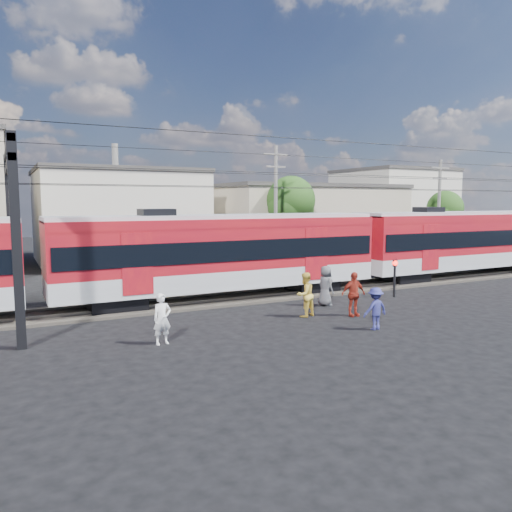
% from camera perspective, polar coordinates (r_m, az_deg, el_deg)
% --- Properties ---
extents(ground, '(120.00, 120.00, 0.00)m').
position_cam_1_polar(ground, '(18.22, 9.01, -9.11)').
color(ground, black).
rests_on(ground, ground).
extents(track_bed, '(70.00, 3.40, 0.12)m').
position_cam_1_polar(track_bed, '(24.94, -1.92, -4.72)').
color(track_bed, '#2D2823').
rests_on(track_bed, ground).
extents(rail_near, '(70.00, 0.12, 0.12)m').
position_cam_1_polar(rail_near, '(24.25, -1.16, -4.74)').
color(rail_near, '#59544C').
rests_on(rail_near, track_bed).
extents(rail_far, '(70.00, 0.12, 0.12)m').
position_cam_1_polar(rail_far, '(25.59, -2.64, -4.17)').
color(rail_far, '#59544C').
rests_on(rail_far, track_bed).
extents(commuter_train, '(50.30, 3.08, 4.17)m').
position_cam_1_polar(commuter_train, '(24.31, -3.45, 0.57)').
color(commuter_train, black).
rests_on(commuter_train, ground).
extents(catenary, '(70.00, 9.30, 7.52)m').
position_cam_1_polar(catenary, '(22.23, -22.72, 6.63)').
color(catenary, black).
rests_on(catenary, ground).
extents(building_midwest, '(12.24, 12.24, 7.30)m').
position_cam_1_polar(building_midwest, '(42.03, -15.62, 4.44)').
color(building_midwest, beige).
rests_on(building_midwest, ground).
extents(building_mideast, '(16.32, 10.20, 6.30)m').
position_cam_1_polar(building_mideast, '(45.33, 5.49, 4.13)').
color(building_mideast, gray).
rests_on(building_mideast, ground).
extents(building_east, '(10.20, 10.20, 8.30)m').
position_cam_1_polar(building_east, '(57.04, 15.27, 5.37)').
color(building_east, beige).
rests_on(building_east, ground).
extents(utility_pole_mid, '(1.80, 0.24, 8.50)m').
position_cam_1_polar(utility_pole_mid, '(33.47, 2.26, 5.78)').
color(utility_pole_mid, slate).
rests_on(utility_pole_mid, ground).
extents(utility_pole_east, '(1.80, 0.24, 8.00)m').
position_cam_1_polar(utility_pole_east, '(41.46, 20.16, 5.13)').
color(utility_pole_east, slate).
rests_on(utility_pole_east, ground).
extents(tree_near, '(3.82, 3.64, 6.72)m').
position_cam_1_polar(tree_near, '(37.74, 4.18, 6.01)').
color(tree_near, '#382619').
rests_on(tree_near, ground).
extents(tree_far, '(3.36, 3.12, 5.76)m').
position_cam_1_polar(tree_far, '(46.64, 20.85, 4.83)').
color(tree_far, '#382619').
rests_on(tree_far, ground).
extents(pedestrian_a, '(0.68, 0.49, 1.74)m').
position_cam_1_polar(pedestrian_a, '(17.20, -10.67, -7.07)').
color(pedestrian_a, white).
rests_on(pedestrian_a, ground).
extents(pedestrian_b, '(1.07, 0.93, 1.86)m').
position_cam_1_polar(pedestrian_b, '(20.97, 5.62, -4.42)').
color(pedestrian_b, '#E1C146').
rests_on(pedestrian_b, ground).
extents(pedestrian_c, '(1.05, 0.62, 1.60)m').
position_cam_1_polar(pedestrian_c, '(19.33, 13.47, -5.87)').
color(pedestrian_c, navy).
rests_on(pedestrian_c, ground).
extents(pedestrian_d, '(1.14, 0.58, 1.88)m').
position_cam_1_polar(pedestrian_d, '(21.35, 11.06, -4.30)').
color(pedestrian_d, maroon).
rests_on(pedestrian_d, ground).
extents(pedestrian_e, '(0.67, 0.96, 1.86)m').
position_cam_1_polar(pedestrian_e, '(23.29, 7.95, -3.39)').
color(pedestrian_e, '#4C4C51').
rests_on(pedestrian_e, ground).
extents(car_silver, '(4.00, 2.17, 1.29)m').
position_cam_1_polar(car_silver, '(43.05, 24.71, 0.12)').
color(car_silver, silver).
rests_on(car_silver, ground).
extents(crossing_signal, '(0.28, 0.28, 1.90)m').
position_cam_1_polar(crossing_signal, '(25.99, 15.57, -1.68)').
color(crossing_signal, black).
rests_on(crossing_signal, ground).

